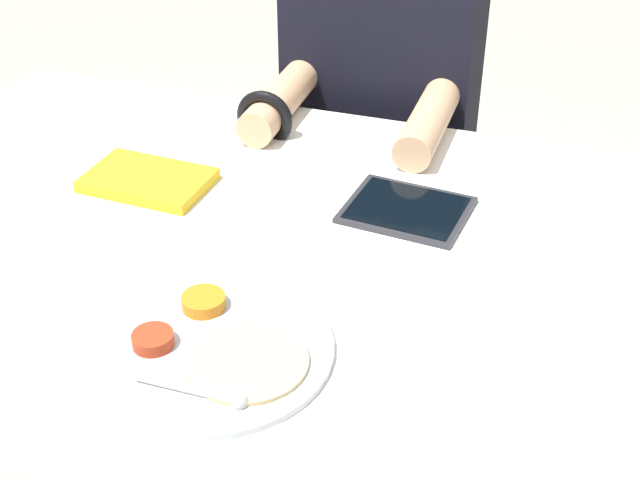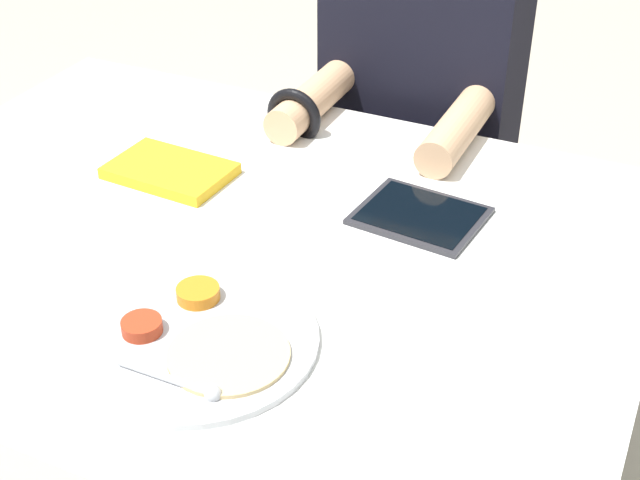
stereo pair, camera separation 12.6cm
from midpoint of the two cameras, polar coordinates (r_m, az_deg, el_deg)
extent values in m
cube|color=silver|center=(1.63, -3.01, -10.92)|extent=(1.29, 0.99, 0.76)
cylinder|color=#B7BABF|center=(1.18, -4.76, -6.51)|extent=(0.32, 0.32, 0.01)
cylinder|color=orange|center=(1.23, -4.92, -3.51)|extent=(0.06, 0.06, 0.02)
cylinder|color=#A83319|center=(1.18, -8.35, -5.60)|extent=(0.05, 0.05, 0.02)
cylinder|color=#DBBC7F|center=(1.14, -2.70, -7.45)|extent=(0.16, 0.16, 0.01)
cylinder|color=#B7BABF|center=(1.11, -6.65, -8.85)|extent=(0.14, 0.01, 0.01)
sphere|color=#B7BABF|center=(1.08, -3.53, -9.92)|extent=(0.02, 0.02, 0.02)
cube|color=silver|center=(1.55, -7.27, 4.16)|extent=(0.21, 0.14, 0.01)
cube|color=gold|center=(1.55, -7.29, 4.35)|extent=(0.21, 0.15, 0.02)
cube|color=#28282D|center=(1.44, 8.92, 1.46)|extent=(0.21, 0.18, 0.01)
cube|color=black|center=(1.44, 8.93, 1.61)|extent=(0.19, 0.16, 0.00)
cube|color=black|center=(2.17, 7.31, -3.48)|extent=(0.35, 0.22, 0.44)
cube|color=black|center=(1.91, 8.45, 9.35)|extent=(0.39, 0.20, 0.62)
cylinder|color=tan|center=(1.74, 1.67, 8.95)|extent=(0.07, 0.28, 0.07)
cylinder|color=tan|center=(1.66, 11.01, 7.01)|extent=(0.07, 0.28, 0.07)
torus|color=black|center=(1.67, 0.49, 7.86)|extent=(0.11, 0.02, 0.11)
camera|label=1|loc=(0.06, -87.14, 1.90)|focal=50.00mm
camera|label=2|loc=(0.06, 92.86, -1.90)|focal=50.00mm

